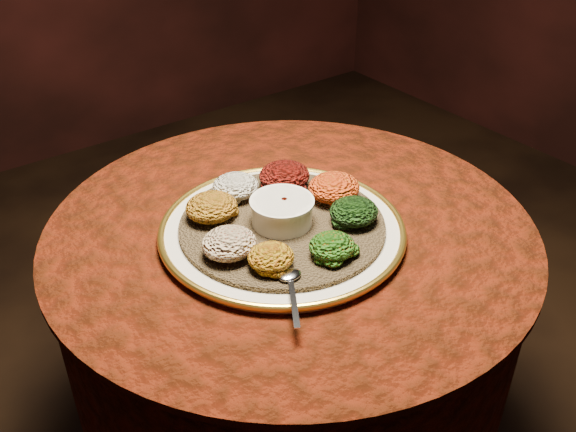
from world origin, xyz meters
TOP-DOWN VIEW (x-y plane):
  - table at (0.00, 0.00)m, footprint 0.96×0.96m
  - platter at (-0.04, -0.02)m, footprint 0.53×0.53m
  - injera at (-0.04, -0.02)m, footprint 0.50×0.50m
  - stew_bowl at (-0.04, -0.02)m, footprint 0.12×0.12m
  - spoon at (-0.13, -0.17)m, footprint 0.09×0.13m
  - portion_ayib at (-0.05, 0.11)m, footprint 0.09×0.09m
  - portion_kitfo at (0.05, 0.09)m, footprint 0.11×0.10m
  - portion_tikil at (0.10, -0.01)m, footprint 0.10×0.10m
  - portion_gomen at (0.08, -0.10)m, footprint 0.09×0.09m
  - portion_mixveg at (-0.03, -0.16)m, footprint 0.08×0.08m
  - portion_kik at (-0.13, -0.12)m, footprint 0.08×0.08m
  - portion_timatim at (-0.17, -0.05)m, footprint 0.10×0.09m
  - portion_shiro at (-0.13, 0.07)m, footprint 0.10×0.09m

SIDE VIEW (x-z plane):
  - table at x=0.00m, z-range 0.19..0.92m
  - platter at x=-0.04m, z-range 0.73..0.76m
  - injera at x=-0.04m, z-range 0.75..0.76m
  - spoon at x=-0.13m, z-range 0.76..0.77m
  - portion_kik at x=-0.13m, z-range 0.76..0.80m
  - portion_mixveg at x=-0.03m, z-range 0.76..0.80m
  - portion_gomen at x=0.08m, z-range 0.76..0.81m
  - portion_ayib at x=-0.05m, z-range 0.76..0.81m
  - portion_timatim at x=-0.17m, z-range 0.76..0.81m
  - portion_shiro at x=-0.13m, z-range 0.76..0.81m
  - portion_tikil at x=0.10m, z-range 0.76..0.81m
  - portion_kitfo at x=0.05m, z-range 0.76..0.81m
  - stew_bowl at x=-0.04m, z-range 0.77..0.82m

